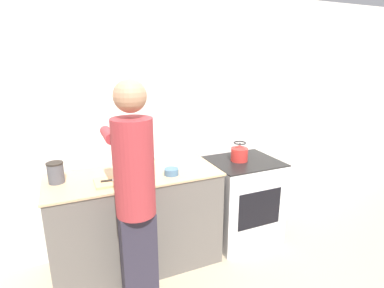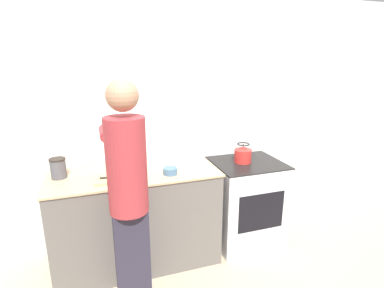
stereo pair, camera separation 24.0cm
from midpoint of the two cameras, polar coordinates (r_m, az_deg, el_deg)
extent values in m
plane|color=tan|center=(3.09, -3.26, -23.19)|extent=(12.00, 12.00, 0.00)
cube|color=silver|center=(3.13, -8.12, 3.83)|extent=(8.00, 0.05, 2.60)
cube|color=#5B5651|center=(3.00, -12.75, -14.20)|extent=(1.52, 0.63, 0.92)
cube|color=tan|center=(2.80, -13.33, -5.84)|extent=(1.54, 0.66, 0.02)
cube|color=silver|center=(3.38, 7.51, -10.57)|extent=(0.71, 0.63, 0.89)
cube|color=black|center=(3.21, 7.80, -3.30)|extent=(0.71, 0.63, 0.01)
cube|color=black|center=(3.13, 10.54, -12.10)|extent=(0.50, 0.01, 0.39)
cube|color=#292633|center=(2.55, -12.88, -21.19)|extent=(0.26, 0.16, 0.85)
cylinder|color=maroon|center=(2.17, -14.14, -4.47)|extent=(0.29, 0.29, 0.71)
sphere|color=#A87A5B|center=(2.06, -15.09, 8.80)|extent=(0.23, 0.23, 0.23)
cylinder|color=maroon|center=(2.37, -18.54, 1.64)|extent=(0.08, 0.30, 0.08)
cylinder|color=maroon|center=(2.40, -12.68, 2.26)|extent=(0.08, 0.30, 0.08)
cube|color=tan|center=(2.67, -16.30, -6.71)|extent=(0.40, 0.23, 0.02)
cube|color=silver|center=(2.66, -15.82, -6.51)|extent=(0.16, 0.05, 0.01)
cube|color=black|center=(2.66, -18.51, -6.73)|extent=(0.10, 0.04, 0.01)
cylinder|color=red|center=(3.18, 6.88, -2.02)|extent=(0.18, 0.18, 0.14)
cone|color=red|center=(3.15, 6.93, -0.53)|extent=(0.14, 0.14, 0.03)
sphere|color=black|center=(3.14, 6.95, -0.05)|extent=(0.02, 0.02, 0.02)
torus|color=black|center=(3.14, 6.96, 0.19)|extent=(0.13, 0.13, 0.01)
cylinder|color=#426684|center=(2.72, -6.49, -5.30)|extent=(0.13, 0.13, 0.06)
cylinder|color=#4C4C51|center=(2.81, -26.79, -5.05)|extent=(0.13, 0.13, 0.17)
cylinder|color=#28231E|center=(2.79, -27.02, -3.32)|extent=(0.14, 0.14, 0.01)
camera|label=1|loc=(0.12, -92.49, -0.71)|focal=28.00mm
camera|label=2|loc=(0.12, 87.51, 0.71)|focal=28.00mm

